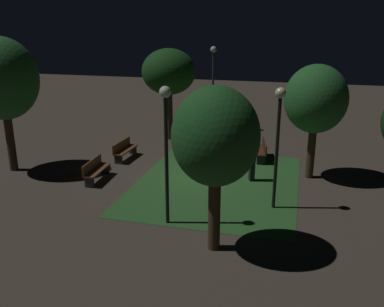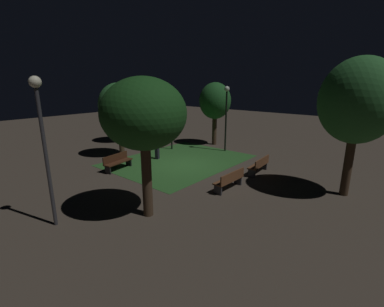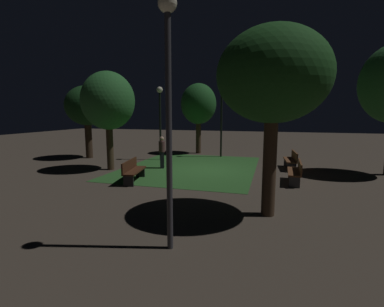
{
  "view_description": "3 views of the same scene",
  "coord_description": "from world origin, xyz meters",
  "px_view_note": "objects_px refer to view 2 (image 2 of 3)",
  "views": [
    {
      "loc": [
        16.09,
        4.02,
        6.33
      ],
      "look_at": [
        0.69,
        -0.06,
        1.25
      ],
      "focal_mm": 38.95,
      "sensor_mm": 36.0,
      "label": 1
    },
    {
      "loc": [
        -11.26,
        -9.98,
        4.77
      ],
      "look_at": [
        -0.19,
        -0.67,
        0.87
      ],
      "focal_mm": 24.93,
      "sensor_mm": 36.0,
      "label": 2
    },
    {
      "loc": [
        -13.1,
        -3.01,
        2.77
      ],
      "look_at": [
        0.51,
        0.9,
        0.72
      ],
      "focal_mm": 26.19,
      "sensor_mm": 36.0,
      "label": 3
    }
  ],
  "objects_px": {
    "tree_right_canopy": "(358,102)",
    "tree_back_left": "(125,103)",
    "tree_left_canopy": "(144,115)",
    "pedestrian": "(157,146)",
    "bench_path_side": "(259,165)",
    "tree_near_wall": "(119,106)",
    "bench_lawn_edge": "(117,161)",
    "lamp_post_plaza_west": "(226,108)",
    "tree_tall_center": "(215,101)",
    "lamp_post_plaza_east": "(171,109)",
    "bench_by_lamp": "(230,180)",
    "lamp_post_path_center": "(42,130)"
  },
  "relations": [
    {
      "from": "bench_path_side",
      "to": "tree_near_wall",
      "type": "relative_size",
      "value": 0.39
    },
    {
      "from": "tree_tall_center",
      "to": "bench_path_side",
      "type": "bearing_deg",
      "value": -124.74
    },
    {
      "from": "bench_by_lamp",
      "to": "lamp_post_plaza_east",
      "type": "height_order",
      "value": "lamp_post_plaza_east"
    },
    {
      "from": "tree_near_wall",
      "to": "lamp_post_plaza_west",
      "type": "height_order",
      "value": "tree_near_wall"
    },
    {
      "from": "tree_near_wall",
      "to": "lamp_post_path_center",
      "type": "bearing_deg",
      "value": -140.26
    },
    {
      "from": "bench_lawn_edge",
      "to": "lamp_post_plaza_west",
      "type": "height_order",
      "value": "lamp_post_plaza_west"
    },
    {
      "from": "tree_tall_center",
      "to": "lamp_post_path_center",
      "type": "xyz_separation_m",
      "value": [
        -13.52,
        -2.95,
        -0.02
      ]
    },
    {
      "from": "bench_path_side",
      "to": "lamp_post_plaza_east",
      "type": "xyz_separation_m",
      "value": [
        0.82,
        7.34,
        2.45
      ]
    },
    {
      "from": "tree_right_canopy",
      "to": "lamp_post_path_center",
      "type": "height_order",
      "value": "tree_right_canopy"
    },
    {
      "from": "tree_back_left",
      "to": "tree_left_canopy",
      "type": "relative_size",
      "value": 0.89
    },
    {
      "from": "bench_lawn_edge",
      "to": "tree_right_canopy",
      "type": "bearing_deg",
      "value": -67.67
    },
    {
      "from": "tree_back_left",
      "to": "tree_left_canopy",
      "type": "xyz_separation_m",
      "value": [
        -7.14,
        -10.86,
        0.53
      ]
    },
    {
      "from": "bench_lawn_edge",
      "to": "lamp_post_plaza_east",
      "type": "relative_size",
      "value": 0.43
    },
    {
      "from": "pedestrian",
      "to": "tree_back_left",
      "type": "bearing_deg",
      "value": 71.85
    },
    {
      "from": "lamp_post_path_center",
      "to": "pedestrian",
      "type": "xyz_separation_m",
      "value": [
        7.83,
        3.35,
        -2.47
      ]
    },
    {
      "from": "bench_path_side",
      "to": "tree_right_canopy",
      "type": "distance_m",
      "value": 5.43
    },
    {
      "from": "tree_right_canopy",
      "to": "tree_tall_center",
      "type": "relative_size",
      "value": 1.21
    },
    {
      "from": "bench_by_lamp",
      "to": "lamp_post_plaza_east",
      "type": "bearing_deg",
      "value": 62.9
    },
    {
      "from": "tree_tall_center",
      "to": "tree_left_canopy",
      "type": "relative_size",
      "value": 0.96
    },
    {
      "from": "tree_left_canopy",
      "to": "pedestrian",
      "type": "distance_m",
      "value": 7.99
    },
    {
      "from": "bench_by_lamp",
      "to": "tree_near_wall",
      "type": "relative_size",
      "value": 0.38
    },
    {
      "from": "bench_path_side",
      "to": "bench_lawn_edge",
      "type": "height_order",
      "value": "same"
    },
    {
      "from": "bench_by_lamp",
      "to": "bench_path_side",
      "type": "relative_size",
      "value": 0.99
    },
    {
      "from": "tree_tall_center",
      "to": "lamp_post_plaza_west",
      "type": "xyz_separation_m",
      "value": [
        -1.18,
        -1.79,
        -0.28
      ]
    },
    {
      "from": "bench_by_lamp",
      "to": "bench_lawn_edge",
      "type": "bearing_deg",
      "value": 103.97
    },
    {
      "from": "bench_lawn_edge",
      "to": "bench_path_side",
      "type": "bearing_deg",
      "value": -54.61
    },
    {
      "from": "lamp_post_plaza_east",
      "to": "tree_tall_center",
      "type": "bearing_deg",
      "value": -24.4
    },
    {
      "from": "tree_left_canopy",
      "to": "lamp_post_plaza_east",
      "type": "height_order",
      "value": "tree_left_canopy"
    },
    {
      "from": "bench_lawn_edge",
      "to": "tree_near_wall",
      "type": "xyz_separation_m",
      "value": [
        1.88,
        2.21,
        2.84
      ]
    },
    {
      "from": "lamp_post_plaza_west",
      "to": "bench_by_lamp",
      "type": "bearing_deg",
      "value": -145.03
    },
    {
      "from": "tree_right_canopy",
      "to": "tree_back_left",
      "type": "height_order",
      "value": "tree_right_canopy"
    },
    {
      "from": "tree_right_canopy",
      "to": "bench_path_side",
      "type": "bearing_deg",
      "value": 87.01
    },
    {
      "from": "bench_lawn_edge",
      "to": "lamp_post_plaza_west",
      "type": "bearing_deg",
      "value": -17.18
    },
    {
      "from": "lamp_post_plaza_east",
      "to": "bench_path_side",
      "type": "bearing_deg",
      "value": -96.36
    },
    {
      "from": "tree_right_canopy",
      "to": "bench_by_lamp",
      "type": "bearing_deg",
      "value": 123.47
    },
    {
      "from": "bench_path_side",
      "to": "tree_tall_center",
      "type": "distance_m",
      "value": 7.69
    },
    {
      "from": "tree_tall_center",
      "to": "pedestrian",
      "type": "relative_size",
      "value": 2.95
    },
    {
      "from": "tree_near_wall",
      "to": "tree_right_canopy",
      "type": "bearing_deg",
      "value": -79.2
    },
    {
      "from": "bench_by_lamp",
      "to": "tree_back_left",
      "type": "height_order",
      "value": "tree_back_left"
    },
    {
      "from": "tree_left_canopy",
      "to": "pedestrian",
      "type": "xyz_separation_m",
      "value": [
        5.3,
        5.25,
        -2.84
      ]
    },
    {
      "from": "lamp_post_plaza_east",
      "to": "bench_lawn_edge",
      "type": "bearing_deg",
      "value": -169.62
    },
    {
      "from": "tree_right_canopy",
      "to": "lamp_post_plaza_west",
      "type": "distance_m",
      "value": 8.81
    },
    {
      "from": "lamp_post_plaza_west",
      "to": "bench_path_side",
      "type": "bearing_deg",
      "value": -125.32
    },
    {
      "from": "bench_path_side",
      "to": "pedestrian",
      "type": "distance_m",
      "value": 6.48
    },
    {
      "from": "tree_near_wall",
      "to": "tree_left_canopy",
      "type": "distance_m",
      "value": 8.7
    },
    {
      "from": "pedestrian",
      "to": "lamp_post_path_center",
      "type": "bearing_deg",
      "value": -156.83
    },
    {
      "from": "bench_by_lamp",
      "to": "lamp_post_plaza_west",
      "type": "bearing_deg",
      "value": 34.97
    },
    {
      "from": "tree_back_left",
      "to": "lamp_post_plaza_west",
      "type": "distance_m",
      "value": 8.24
    },
    {
      "from": "bench_lawn_edge",
      "to": "tree_tall_center",
      "type": "bearing_deg",
      "value": -3.31
    },
    {
      "from": "tree_left_canopy",
      "to": "lamp_post_plaza_west",
      "type": "distance_m",
      "value": 10.29
    }
  ]
}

